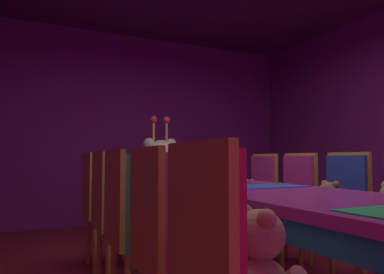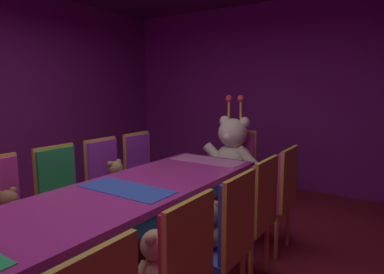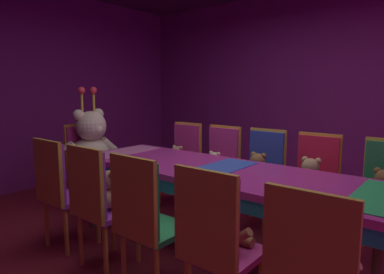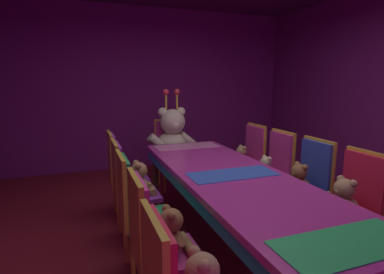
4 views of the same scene
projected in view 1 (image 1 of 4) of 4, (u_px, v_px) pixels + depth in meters
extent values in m
cube|color=#721E72|center=(130.00, 128.00, 5.39)|extent=(5.20, 0.12, 2.80)
cube|color=#B22D8C|center=(252.00, 191.00, 2.45)|extent=(0.90, 2.87, 0.05)
cube|color=teal|center=(252.00, 202.00, 2.44)|extent=(0.88, 2.81, 0.10)
cylinder|color=#4C3826|center=(213.00, 215.00, 3.75)|extent=(0.07, 0.07, 0.69)
cylinder|color=#4C3826|center=(142.00, 220.00, 3.43)|extent=(0.07, 0.07, 0.69)
cube|color=blue|center=(252.00, 187.00, 2.45)|extent=(0.77, 0.32, 0.01)
cube|color=pink|center=(182.00, 178.00, 3.55)|extent=(0.77, 0.32, 0.01)
cube|color=red|center=(204.00, 235.00, 1.06)|extent=(0.05, 0.38, 0.50)
cube|color=gold|center=(198.00, 235.00, 1.05)|extent=(0.03, 0.41, 0.55)
sphere|color=tan|center=(260.00, 235.00, 1.14)|extent=(0.16, 0.16, 0.16)
sphere|color=tan|center=(274.00, 237.00, 1.16)|extent=(0.06, 0.06, 0.06)
sphere|color=tan|center=(245.00, 213.00, 1.19)|extent=(0.06, 0.06, 0.06)
sphere|color=tan|center=(267.00, 219.00, 1.08)|extent=(0.06, 0.06, 0.06)
cylinder|color=tan|center=(249.00, 266.00, 1.23)|extent=(0.06, 0.14, 0.13)
cube|color=#CC338C|center=(188.00, 267.00, 1.64)|extent=(0.40, 0.40, 0.04)
cube|color=#CC338C|center=(150.00, 210.00, 1.58)|extent=(0.05, 0.38, 0.50)
cube|color=gold|center=(146.00, 210.00, 1.57)|extent=(0.03, 0.41, 0.55)
ellipsoid|color=olive|center=(188.00, 244.00, 1.65)|extent=(0.19, 0.19, 0.15)
sphere|color=olive|center=(191.00, 214.00, 1.66)|extent=(0.15, 0.15, 0.15)
sphere|color=#AE7747|center=(201.00, 216.00, 1.68)|extent=(0.06, 0.06, 0.06)
sphere|color=olive|center=(183.00, 201.00, 1.71)|extent=(0.06, 0.06, 0.06)
sphere|color=olive|center=(193.00, 204.00, 1.61)|extent=(0.06, 0.06, 0.06)
cylinder|color=olive|center=(187.00, 236.00, 1.75)|extent=(0.05, 0.13, 0.12)
cylinder|color=olive|center=(204.00, 245.00, 1.58)|extent=(0.05, 0.13, 0.12)
cylinder|color=olive|center=(206.00, 250.00, 1.74)|extent=(0.06, 0.14, 0.06)
cylinder|color=olive|center=(216.00, 255.00, 1.65)|extent=(0.06, 0.14, 0.06)
cube|color=#268C4C|center=(147.00, 242.00, 2.14)|extent=(0.40, 0.40, 0.04)
cube|color=#268C4C|center=(118.00, 197.00, 2.08)|extent=(0.05, 0.38, 0.50)
cube|color=gold|center=(114.00, 197.00, 2.07)|extent=(0.03, 0.41, 0.55)
cylinder|color=gold|center=(163.00, 270.00, 2.34)|extent=(0.04, 0.04, 0.42)
cube|color=purple|center=(126.00, 226.00, 2.64)|extent=(0.40, 0.40, 0.04)
cube|color=purple|center=(102.00, 190.00, 2.58)|extent=(0.05, 0.38, 0.50)
cube|color=gold|center=(99.00, 190.00, 2.57)|extent=(0.03, 0.41, 0.55)
cylinder|color=gold|center=(140.00, 251.00, 2.84)|extent=(0.04, 0.04, 0.42)
cylinder|color=gold|center=(154.00, 261.00, 2.55)|extent=(0.04, 0.04, 0.42)
cylinder|color=gold|center=(99.00, 255.00, 2.70)|extent=(0.04, 0.04, 0.42)
cylinder|color=gold|center=(108.00, 267.00, 2.41)|extent=(0.04, 0.04, 0.42)
ellipsoid|color=#9E7247|center=(126.00, 211.00, 2.64)|extent=(0.20, 0.20, 0.16)
sphere|color=#9E7247|center=(129.00, 192.00, 2.66)|extent=(0.16, 0.16, 0.16)
sphere|color=tan|center=(136.00, 193.00, 2.68)|extent=(0.06, 0.06, 0.06)
sphere|color=#9E7247|center=(124.00, 183.00, 2.71)|extent=(0.06, 0.06, 0.06)
sphere|color=#9E7247|center=(129.00, 184.00, 2.60)|extent=(0.06, 0.06, 0.06)
cylinder|color=#9E7247|center=(128.00, 207.00, 2.75)|extent=(0.05, 0.14, 0.13)
cylinder|color=#9E7247|center=(135.00, 211.00, 2.57)|extent=(0.05, 0.14, 0.13)
cylinder|color=#9E7247|center=(141.00, 216.00, 2.74)|extent=(0.07, 0.15, 0.07)
cylinder|color=#9E7247|center=(145.00, 218.00, 2.65)|extent=(0.07, 0.15, 0.07)
cube|color=purple|center=(111.00, 215.00, 3.13)|extent=(0.40, 0.40, 0.04)
cube|color=purple|center=(90.00, 185.00, 3.07)|extent=(0.05, 0.38, 0.50)
cube|color=gold|center=(88.00, 185.00, 3.06)|extent=(0.03, 0.41, 0.55)
cylinder|color=gold|center=(124.00, 237.00, 3.33)|extent=(0.04, 0.04, 0.42)
cylinder|color=gold|center=(133.00, 244.00, 3.04)|extent=(0.04, 0.04, 0.42)
cylinder|color=gold|center=(89.00, 240.00, 3.19)|extent=(0.04, 0.04, 0.42)
cylinder|color=gold|center=(95.00, 248.00, 2.90)|extent=(0.04, 0.04, 0.42)
cylinder|color=gold|center=(358.00, 270.00, 2.34)|extent=(0.04, 0.04, 0.42)
cylinder|color=tan|center=(377.00, 215.00, 2.35)|extent=(0.06, 0.14, 0.13)
cylinder|color=tan|center=(374.00, 228.00, 2.27)|extent=(0.07, 0.15, 0.07)
cube|color=#2D47B2|center=(331.00, 223.00, 2.77)|extent=(0.40, 0.40, 0.04)
cube|color=#2D47B2|center=(347.00, 187.00, 2.86)|extent=(0.05, 0.38, 0.50)
cube|color=gold|center=(349.00, 187.00, 2.87)|extent=(0.03, 0.41, 0.55)
cylinder|color=gold|center=(331.00, 247.00, 2.96)|extent=(0.04, 0.04, 0.42)
cylinder|color=gold|center=(364.00, 256.00, 2.68)|extent=(0.04, 0.04, 0.42)
cylinder|color=gold|center=(301.00, 251.00, 2.83)|extent=(0.04, 0.04, 0.42)
cylinder|color=gold|center=(332.00, 261.00, 2.54)|extent=(0.04, 0.04, 0.42)
ellipsoid|color=olive|center=(331.00, 209.00, 2.77)|extent=(0.19, 0.19, 0.15)
sphere|color=olive|center=(329.00, 192.00, 2.77)|extent=(0.15, 0.15, 0.15)
sphere|color=#AE7747|center=(324.00, 193.00, 2.75)|extent=(0.06, 0.06, 0.06)
sphere|color=olive|center=(336.00, 185.00, 2.73)|extent=(0.06, 0.06, 0.06)
sphere|color=olive|center=(325.00, 184.00, 2.84)|extent=(0.06, 0.06, 0.06)
cylinder|color=olive|center=(337.00, 209.00, 2.67)|extent=(0.05, 0.13, 0.13)
cylinder|color=olive|center=(318.00, 206.00, 2.84)|extent=(0.05, 0.13, 0.13)
cylinder|color=olive|center=(324.00, 218.00, 2.67)|extent=(0.06, 0.14, 0.06)
cylinder|color=olive|center=(314.00, 216.00, 2.76)|extent=(0.06, 0.14, 0.06)
cube|color=#CC338C|center=(284.00, 214.00, 3.23)|extent=(0.40, 0.40, 0.04)
cube|color=#CC338C|center=(299.00, 183.00, 3.32)|extent=(0.05, 0.38, 0.50)
cube|color=gold|center=(301.00, 183.00, 3.33)|extent=(0.03, 0.41, 0.55)
cylinder|color=gold|center=(287.00, 235.00, 3.43)|extent=(0.04, 0.04, 0.42)
cylinder|color=gold|center=(311.00, 242.00, 3.14)|extent=(0.04, 0.04, 0.42)
cylinder|color=gold|center=(259.00, 238.00, 3.29)|extent=(0.04, 0.04, 0.42)
cylinder|color=gold|center=(281.00, 245.00, 3.00)|extent=(0.04, 0.04, 0.42)
ellipsoid|color=beige|center=(284.00, 204.00, 3.24)|extent=(0.16, 0.16, 0.13)
sphere|color=beige|center=(282.00, 191.00, 3.24)|extent=(0.13, 0.13, 0.13)
sphere|color=#FDDCAD|center=(278.00, 192.00, 3.22)|extent=(0.05, 0.05, 0.05)
sphere|color=beige|center=(287.00, 186.00, 3.20)|extent=(0.05, 0.05, 0.05)
sphere|color=beige|center=(280.00, 185.00, 3.29)|extent=(0.05, 0.05, 0.05)
cylinder|color=beige|center=(287.00, 203.00, 3.15)|extent=(0.04, 0.11, 0.11)
cylinder|color=beige|center=(275.00, 201.00, 3.30)|extent=(0.04, 0.11, 0.11)
cylinder|color=beige|center=(277.00, 210.00, 3.15)|extent=(0.05, 0.12, 0.05)
cylinder|color=beige|center=(272.00, 208.00, 3.23)|extent=(0.05, 0.12, 0.05)
cube|color=#CC338C|center=(249.00, 206.00, 3.73)|extent=(0.40, 0.40, 0.04)
cube|color=#CC338C|center=(263.00, 180.00, 3.82)|extent=(0.05, 0.38, 0.50)
cube|color=gold|center=(265.00, 180.00, 3.83)|extent=(0.03, 0.41, 0.55)
cylinder|color=gold|center=(254.00, 225.00, 3.93)|extent=(0.04, 0.04, 0.42)
cylinder|color=gold|center=(272.00, 230.00, 3.64)|extent=(0.04, 0.04, 0.42)
cylinder|color=gold|center=(228.00, 227.00, 3.80)|extent=(0.04, 0.04, 0.42)
cylinder|color=gold|center=(245.00, 233.00, 3.51)|extent=(0.04, 0.04, 0.42)
ellipsoid|color=tan|center=(249.00, 197.00, 3.74)|extent=(0.16, 0.16, 0.13)
sphere|color=tan|center=(248.00, 186.00, 3.74)|extent=(0.13, 0.13, 0.13)
sphere|color=tan|center=(244.00, 187.00, 3.72)|extent=(0.05, 0.05, 0.05)
sphere|color=tan|center=(252.00, 181.00, 3.70)|extent=(0.05, 0.05, 0.05)
sphere|color=tan|center=(246.00, 181.00, 3.79)|extent=(0.05, 0.05, 0.05)
cylinder|color=tan|center=(251.00, 197.00, 3.65)|extent=(0.05, 0.12, 0.11)
cylinder|color=tan|center=(242.00, 195.00, 3.80)|extent=(0.05, 0.12, 0.11)
cylinder|color=tan|center=(243.00, 203.00, 3.65)|extent=(0.06, 0.12, 0.06)
cylinder|color=tan|center=(238.00, 202.00, 3.73)|extent=(0.06, 0.12, 0.06)
cube|color=#CC338C|center=(160.00, 202.00, 4.11)|extent=(0.40, 0.40, 0.04)
cube|color=#CC338C|center=(155.00, 178.00, 4.29)|extent=(0.38, 0.05, 0.50)
cube|color=gold|center=(154.00, 177.00, 4.31)|extent=(0.41, 0.03, 0.55)
cylinder|color=gold|center=(168.00, 219.00, 4.31)|extent=(0.04, 0.04, 0.42)
cylinder|color=gold|center=(178.00, 224.00, 4.02)|extent=(0.04, 0.04, 0.42)
cylinder|color=gold|center=(142.00, 221.00, 4.17)|extent=(0.04, 0.04, 0.42)
cylinder|color=gold|center=(151.00, 226.00, 3.88)|extent=(0.04, 0.04, 0.42)
ellipsoid|color=beige|center=(160.00, 183.00, 4.12)|extent=(0.44, 0.44, 0.35)
sphere|color=beige|center=(161.00, 155.00, 4.11)|extent=(0.35, 0.35, 0.35)
sphere|color=#FFF2C8|center=(165.00, 158.00, 4.00)|extent=(0.13, 0.13, 0.13)
sphere|color=beige|center=(171.00, 144.00, 4.21)|extent=(0.13, 0.13, 0.13)
sphere|color=beige|center=(149.00, 144.00, 4.09)|extent=(0.13, 0.13, 0.13)
cylinder|color=beige|center=(181.00, 180.00, 4.13)|extent=(0.31, 0.12, 0.29)
cylinder|color=beige|center=(144.00, 181.00, 3.95)|extent=(0.31, 0.12, 0.29)
cylinder|color=beige|center=(179.00, 195.00, 3.90)|extent=(0.33, 0.15, 0.15)
cylinder|color=beige|center=(159.00, 196.00, 3.81)|extent=(0.33, 0.15, 0.15)
cylinder|color=gold|center=(167.00, 130.00, 4.19)|extent=(0.03, 0.03, 0.24)
sphere|color=#E5333F|center=(167.00, 120.00, 4.20)|extent=(0.08, 0.08, 0.08)
cylinder|color=gold|center=(154.00, 130.00, 4.13)|extent=(0.03, 0.03, 0.24)
sphere|color=#E5333F|center=(154.00, 120.00, 4.13)|extent=(0.08, 0.08, 0.08)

